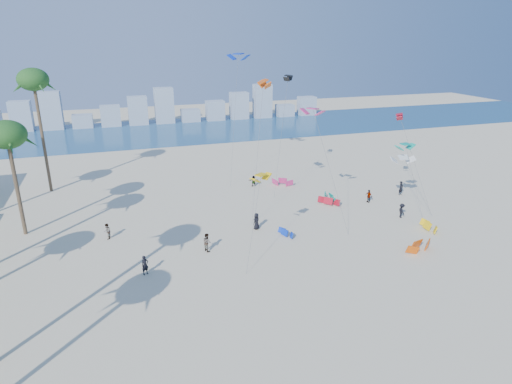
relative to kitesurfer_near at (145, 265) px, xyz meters
name	(u,v)px	position (x,y,z in m)	size (l,w,h in m)	color
ground	(285,324)	(9.07, -10.45, -0.89)	(220.00, 220.00, 0.00)	beige
ocean	(165,131)	(9.07, 61.55, -0.88)	(220.00, 220.00, 0.00)	navy
kitesurfer_near	(145,265)	(0.00, 0.00, 0.00)	(0.65, 0.43, 1.78)	black
kitesurfer_mid	(207,242)	(6.11, 2.72, 0.03)	(0.90, 0.70, 1.84)	gray
kitesurfers_far	(298,204)	(18.68, 9.54, -0.04)	(37.76, 16.96, 1.87)	black
grounded_kites	(346,211)	(23.62, 6.80, -0.43)	(16.53, 24.92, 1.02)	#0B32C3
flying_kites	(312,102)	(21.11, 12.07, 11.62)	(25.29, 30.69, 18.14)	yellow
distant_skyline	(154,111)	(7.88, 71.55, 2.20)	(85.00, 3.00, 8.40)	#9EADBF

